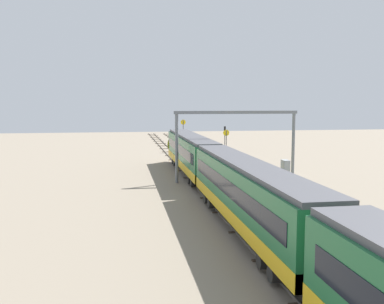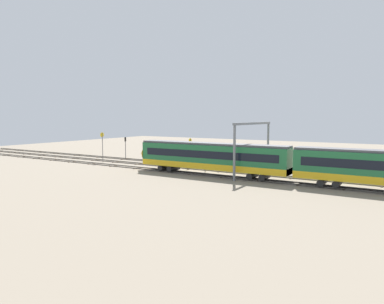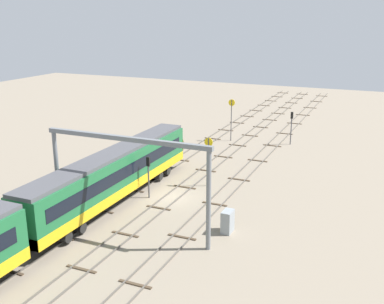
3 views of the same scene
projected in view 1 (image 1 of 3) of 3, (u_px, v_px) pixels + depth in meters
name	position (u px, v px, depth m)	size (l,w,h in m)	color
ground_plane	(219.00, 170.00, 58.40)	(154.45, 154.45, 0.00)	gray
track_near_foreground	(251.00, 169.00, 59.08)	(138.45, 2.40, 0.16)	#59544C
track_second_near	(219.00, 170.00, 58.40)	(138.45, 2.40, 0.16)	#59544C
track_with_train	(187.00, 170.00, 57.71)	(138.45, 2.40, 0.16)	#59544C
train	(245.00, 194.00, 30.52)	(75.20, 3.24, 4.80)	#1E6638
overhead_gantry	(236.00, 130.00, 49.71)	(0.40, 14.25, 8.02)	slate
speed_sign_near_foreground	(183.00, 131.00, 79.54)	(0.14, 0.92, 5.84)	#4C4C51
speed_sign_mid_trackside	(226.00, 142.00, 62.59)	(0.14, 0.89, 5.09)	#4C4C51
signal_light_trackside_approach	(225.00, 135.00, 82.27)	(0.31, 0.32, 4.48)	#4C4C51
signal_light_trackside_departure	(206.00, 151.00, 56.84)	(0.31, 0.32, 4.09)	#4C4C51
relay_cabinet	(285.00, 167.00, 54.61)	(1.31, 0.78, 1.84)	gray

